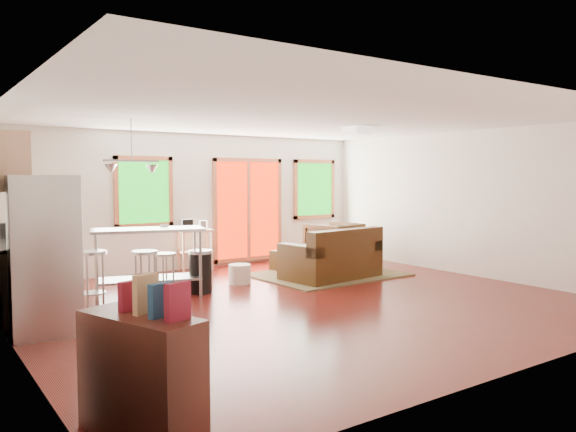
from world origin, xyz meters
TOP-DOWN VIEW (x-y plane):
  - floor at (0.00, 0.00)m, footprint 7.50×7.00m
  - ceiling at (0.00, 0.00)m, footprint 7.50×7.00m
  - back_wall at (0.00, 3.51)m, footprint 7.50×0.02m
  - left_wall at (-3.76, 0.00)m, footprint 0.02×7.00m
  - right_wall at (3.76, 0.00)m, footprint 0.02×7.00m
  - front_wall at (0.00, -3.51)m, footprint 7.50×0.02m
  - window_left at (-1.00, 3.46)m, footprint 1.10×0.05m
  - french_doors at (1.20, 3.46)m, footprint 1.60×0.05m
  - window_right at (2.90, 3.46)m, footprint 1.10×0.05m
  - rug at (1.64, 1.40)m, footprint 2.56×2.00m
  - loveseat at (1.47, 1.06)m, footprint 1.77×1.14m
  - coffee_table at (2.03, 2.01)m, footprint 1.18×0.97m
  - armchair at (2.55, 2.36)m, footprint 1.07×1.03m
  - ottoman at (1.36, 2.16)m, footprint 0.68×0.68m
  - pouf at (-0.07, 1.61)m, footprint 0.48×0.48m
  - vase at (1.65, 1.86)m, footprint 0.19×0.20m
  - cabinets at (-3.49, 1.70)m, footprint 0.64×2.24m
  - refrigerator at (-3.34, 0.27)m, footprint 0.79×0.76m
  - island at (-1.68, 1.49)m, footprint 1.72×1.05m
  - cup at (-1.37, 1.63)m, footprint 0.14×0.12m
  - bar_stool_a at (-2.62, 1.04)m, footprint 0.40×0.40m
  - bar_stool_b at (-1.91, 1.00)m, footprint 0.37×0.37m
  - bar_stool_c at (-1.56, 1.16)m, footprint 0.38×0.38m
  - trash_can at (-0.92, 1.32)m, footprint 0.39×0.39m
  - kitchen_cart at (-0.12, 3.24)m, footprint 0.69×0.49m
  - bookshelf at (-3.35, -2.78)m, footprint 0.65×1.01m
  - ceiling_flush at (1.60, 0.60)m, footprint 0.35×0.35m
  - pendant_light at (-1.90, 1.50)m, footprint 0.80×0.18m

SIDE VIEW (x-z plane):
  - floor at x=0.00m, z-range -0.02..0.00m
  - rug at x=1.64m, z-range 0.00..0.03m
  - pouf at x=-0.07m, z-range 0.00..0.32m
  - ottoman at x=1.36m, z-range 0.00..0.39m
  - trash_can at x=-0.92m, z-range 0.00..0.66m
  - coffee_table at x=2.03m, z-range 0.15..0.55m
  - loveseat at x=1.47m, z-range -0.09..0.80m
  - bookshelf at x=-3.35m, z-range -0.12..0.99m
  - armchair at x=2.55m, z-range 0.00..0.94m
  - bar_stool_c at x=-1.56m, z-range 0.17..0.84m
  - vase at x=1.65m, z-range 0.36..0.65m
  - bar_stool_b at x=-1.91m, z-range 0.18..0.94m
  - bar_stool_a at x=-2.62m, z-range 0.20..1.00m
  - kitchen_cart at x=-0.12m, z-range 0.18..1.16m
  - island at x=-1.68m, z-range 0.19..1.21m
  - refrigerator at x=-3.34m, z-range 0.00..1.79m
  - cabinets at x=-3.49m, z-range -0.22..2.08m
  - cup at x=-1.37m, z-range 0.95..1.08m
  - french_doors at x=1.20m, z-range 0.05..2.15m
  - back_wall at x=0.00m, z-range 0.00..2.60m
  - left_wall at x=-3.76m, z-range 0.00..2.60m
  - right_wall at x=3.76m, z-range 0.00..2.60m
  - front_wall at x=0.00m, z-range 0.00..2.60m
  - window_left at x=-1.00m, z-range 0.85..2.15m
  - window_right at x=2.90m, z-range 0.85..2.15m
  - pendant_light at x=-1.90m, z-range 1.50..2.29m
  - ceiling_flush at x=1.60m, z-range 2.47..2.59m
  - ceiling at x=0.00m, z-range 2.60..2.62m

